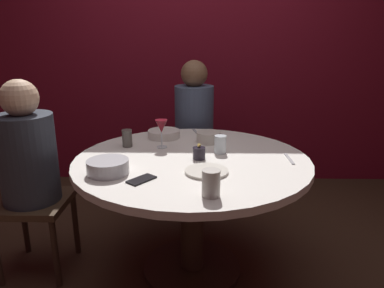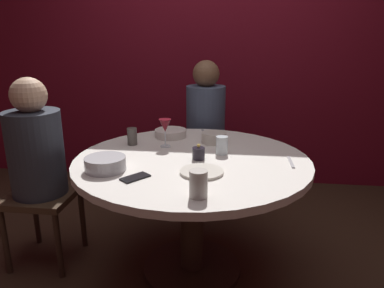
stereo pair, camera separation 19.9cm
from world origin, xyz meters
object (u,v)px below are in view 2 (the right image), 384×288
at_px(dining_table, 192,182).
at_px(bowl_salad_center, 171,133).
at_px(cell_phone, 135,177).
at_px(seated_diner_back, 206,120).
at_px(cup_near_candle, 132,136).
at_px(candle_holder, 199,153).
at_px(cup_by_left_diner, 222,145).
at_px(bowl_small_white, 214,138).
at_px(cup_by_right_diner, 198,184).
at_px(seated_diner_left, 36,153).
at_px(bowl_serving_large, 105,164).
at_px(dinner_plate, 202,172).
at_px(wine_glass, 165,127).

distance_m(dining_table, bowl_salad_center, 0.49).
xyz_separation_m(dining_table, cell_phone, (-0.23, -0.34, 0.16)).
distance_m(seated_diner_back, cup_near_candle, 0.80).
height_order(candle_holder, bowl_salad_center, candle_holder).
bearing_deg(candle_holder, cup_by_left_diner, 42.18).
bearing_deg(bowl_salad_center, bowl_small_white, -18.87).
bearing_deg(bowl_small_white, seated_diner_back, 100.24).
xyz_separation_m(bowl_salad_center, cup_by_right_diner, (0.29, -0.93, 0.03)).
xyz_separation_m(seated_diner_left, cell_phone, (0.71, -0.34, 0.01)).
relative_size(seated_diner_back, bowl_serving_large, 5.86).
relative_size(bowl_serving_large, bowl_small_white, 1.31).
xyz_separation_m(candle_holder, cup_by_left_diner, (0.12, 0.11, 0.02)).
xyz_separation_m(bowl_serving_large, cup_near_candle, (0.01, 0.46, 0.02)).
bearing_deg(cup_by_right_diner, cell_phone, 152.60).
xyz_separation_m(dinner_plate, cup_near_candle, (-0.48, 0.44, 0.05)).
height_order(cell_phone, cup_by_right_diner, cup_by_right_diner).
height_order(dinner_plate, cell_phone, dinner_plate).
distance_m(dinner_plate, cup_near_candle, 0.65).
xyz_separation_m(cup_near_candle, cup_by_right_diner, (0.50, -0.71, 0.01)).
bearing_deg(dinner_plate, bowl_salad_center, 113.08).
xyz_separation_m(dining_table, cup_by_right_diner, (0.09, -0.51, 0.21)).
bearing_deg(dining_table, cup_by_right_diner, -79.90).
relative_size(cup_by_left_diner, cup_by_right_diner, 0.88).
bearing_deg(candle_holder, bowl_salad_center, 118.47).
relative_size(wine_glass, bowl_small_white, 1.10).
xyz_separation_m(dining_table, wine_glass, (-0.19, 0.19, 0.28)).
relative_size(seated_diner_back, wine_glass, 6.98).
height_order(seated_diner_back, wine_glass, seated_diner_back).
distance_m(dinner_plate, bowl_small_white, 0.55).
bearing_deg(cup_by_left_diner, cup_by_right_diner, -96.97).
xyz_separation_m(bowl_salad_center, bowl_small_white, (0.30, -0.10, 0.01)).
relative_size(seated_diner_left, bowl_serving_large, 5.63).
height_order(candle_holder, wine_glass, wine_glass).
xyz_separation_m(dining_table, bowl_salad_center, (-0.20, 0.42, 0.18)).
height_order(bowl_small_white, cup_by_left_diner, cup_by_left_diner).
bearing_deg(wine_glass, dinner_plate, -57.48).
bearing_deg(candle_holder, cup_by_right_diner, -84.02).
bearing_deg(seated_diner_left, wine_glass, 13.96).
xyz_separation_m(candle_holder, cup_by_right_diner, (0.05, -0.49, 0.02)).
height_order(bowl_serving_large, cup_by_left_diner, cup_by_left_diner).
bearing_deg(cup_near_candle, cup_by_right_diner, -55.12).
xyz_separation_m(seated_diner_left, wine_glass, (0.75, 0.19, 0.14)).
bearing_deg(seated_diner_left, cup_by_right_diner, -26.25).
distance_m(seated_diner_left, candle_holder, 0.98).
bearing_deg(cup_by_left_diner, wine_glass, 164.39).
bearing_deg(seated_diner_left, dining_table, 0.00).
relative_size(wine_glass, bowl_serving_large, 0.84).
relative_size(cell_phone, cup_by_left_diner, 1.34).
bearing_deg(cell_phone, candle_holder, 88.42).
xyz_separation_m(cell_phone, bowl_salad_center, (0.04, 0.76, 0.02)).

